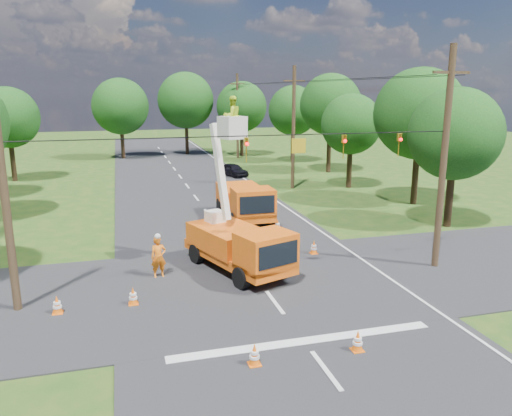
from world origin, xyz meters
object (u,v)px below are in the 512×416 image
object	(u,v)px
distant_car	(233,170)
traffic_cone_2	(246,244)
pole_right_far	(237,115)
tree_right_b	(420,114)
tree_right_c	(351,124)
pole_right_mid	(293,127)
traffic_cone_4	(133,296)
traffic_cone_7	(274,200)
tree_far_b	(186,100)
traffic_cone_8	(314,247)
bucket_truck	(239,237)
tree_far_a	(120,106)
second_truck	(245,201)
pole_right_near	(444,158)
tree_right_e	(293,111)
traffic_cone_5	(57,305)
pole_left	(4,193)
tree_right_a	(455,134)
traffic_cone_0	(254,355)
tree_far_c	(242,107)
tree_left_f	(8,118)
traffic_cone_1	(358,341)
tree_right_d	(330,105)
traffic_cone_3	(277,225)
ground_worker	(159,257)

from	to	relation	value
distant_car	traffic_cone_2	bearing A→B (deg)	-122.01
pole_right_far	tree_right_b	size ratio (longest dim) A/B	1.04
tree_right_c	pole_right_mid	bearing A→B (deg)	167.99
traffic_cone_4	traffic_cone_7	bearing A→B (deg)	55.37
distant_car	tree_far_b	xyz separation A→B (m)	(-2.00, 17.89, 6.19)
traffic_cone_7	traffic_cone_8	world-z (taller)	same
traffic_cone_4	pole_right_far	size ratio (longest dim) A/B	0.07
traffic_cone_2	tree_right_c	xyz separation A→B (m)	(12.69, 14.42, 4.95)
bucket_truck	traffic_cone_7	world-z (taller)	bucket_truck
tree_right_c	tree_far_a	bearing A→B (deg)	127.17
bucket_truck	second_truck	distance (m)	9.14
traffic_cone_2	pole_right_near	bearing A→B (deg)	-29.80
pole_right_far	tree_right_e	size ratio (longest dim) A/B	1.16
traffic_cone_7	tree_right_b	world-z (taller)	tree_right_b
second_truck	tree_right_c	distance (m)	14.60
traffic_cone_2	traffic_cone_5	size ratio (longest dim) A/B	1.00
bucket_truck	traffic_cone_5	bearing A→B (deg)	179.15
tree_far_a	pole_left	bearing A→B (deg)	-95.97
tree_right_b	tree_far_b	size ratio (longest dim) A/B	0.93
traffic_cone_2	tree_right_a	distance (m)	14.07
traffic_cone_0	tree_far_c	xyz separation A→B (m)	(11.44, 48.12, 5.70)
tree_left_f	tree_right_a	size ratio (longest dim) A/B	1.01
traffic_cone_4	traffic_cone_5	bearing A→B (deg)	-178.26
pole_right_far	tree_right_c	distance (m)	21.52
traffic_cone_4	tree_left_f	xyz separation A→B (m)	(-9.51, 30.69, 5.33)
traffic_cone_2	tree_far_a	distance (m)	39.25
traffic_cone_4	traffic_cone_7	world-z (taller)	same
pole_right_near	pole_right_mid	bearing A→B (deg)	90.00
tree_right_c	tree_right_b	bearing A→B (deg)	-75.58
tree_right_c	tree_right_e	distance (m)	16.02
tree_far_c	traffic_cone_1	bearing A→B (deg)	-99.52
traffic_cone_4	pole_right_near	bearing A→B (deg)	2.88
tree_right_d	tree_right_e	world-z (taller)	tree_right_d
traffic_cone_3	pole_right_far	world-z (taller)	pole_right_far
second_truck	tree_right_b	world-z (taller)	tree_right_b
tree_right_d	tree_far_b	bearing A→B (deg)	123.25
traffic_cone_7	tree_far_b	xyz separation A→B (m)	(-2.07, 30.70, 6.45)
distant_car	pole_right_mid	distance (m)	9.11
bucket_truck	pole_left	size ratio (longest dim) A/B	0.87
traffic_cone_4	traffic_cone_5	distance (m)	2.73
traffic_cone_1	pole_right_mid	size ratio (longest dim) A/B	0.07
tree_right_b	ground_worker	bearing A→B (deg)	-152.35
tree_right_b	traffic_cone_4	bearing A→B (deg)	-147.97
traffic_cone_1	traffic_cone_2	world-z (taller)	same
bucket_truck	tree_right_c	xyz separation A→B (m)	(13.70, 17.21, 3.66)
traffic_cone_4	pole_left	distance (m)	5.95
traffic_cone_0	tree_right_c	world-z (taller)	tree_right_c
traffic_cone_3	pole_right_far	size ratio (longest dim) A/B	0.07
tree_right_d	tree_right_c	bearing A→B (deg)	-101.31
tree_far_b	traffic_cone_4	bearing A→B (deg)	-100.28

